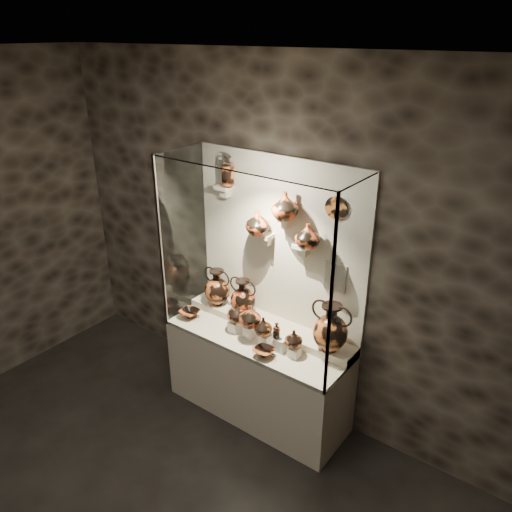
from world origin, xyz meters
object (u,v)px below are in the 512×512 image
Objects in this scene: jug_b at (250,316)px; jug_c at (263,326)px; jug_e at (294,339)px; lekythos_tall at (228,170)px; amphora_left at (217,287)px; ovoid_vase_c at (308,236)px; kylix_left at (190,313)px; kylix_right at (264,351)px; ovoid_vase_a at (258,222)px; lekythos_small at (277,330)px; amphora_right at (330,327)px; jug_a at (237,313)px; amphora_mid at (243,297)px; ovoid_vase_b at (285,206)px.

jug_c is (0.13, 0.01, -0.06)m from jug_b.
jug_e is 1.54m from lekythos_tall.
amphora_left is at bearing 145.54° from jug_b.
jug_e is at bearing -62.34° from ovoid_vase_c.
kylix_left is 0.92m from kylix_right.
jug_b is 0.94× the size of kylix_right.
jug_e is 0.72× the size of ovoid_vase_a.
lekythos_tall is at bearing 179.87° from lekythos_small.
amphora_right reaches higher than jug_a.
jug_b is at bearing 153.68° from kylix_right.
jug_c is 0.30m from jug_e.
ovoid_vase_c is at bearing 11.85° from kylix_left.
amphora_left is 2.17× the size of jug_c.
amphora_right is at bearing 38.65° from jug_c.
amphora_mid reaches higher than kylix_left.
lekythos_small is at bearing -96.39° from ovoid_vase_c.
kylix_left is 1.01× the size of ovoid_vase_b.
kylix_right is (0.11, -0.15, -0.13)m from jug_c.
jug_b is 0.44m from jug_e.
amphora_mid is 0.21m from jug_a.
amphora_right is 1.06m from ovoid_vase_a.
ovoid_vase_b reaches higher than kylix_left.
jug_a reaches higher than jug_e.
jug_c is 0.77× the size of ovoid_vase_a.
kylix_right is at bearing -31.01° from jug_c.
lekythos_tall is at bearing 129.16° from jug_a.
ovoid_vase_a is at bearing 23.80° from kylix_left.
lekythos_tall reaches higher than amphora_left.
ovoid_vase_b is (0.72, 0.03, 0.95)m from amphora_left.
jug_a is 1.09m from ovoid_vase_b.
jug_c is 0.77× the size of kylix_right.
ovoid_vase_b reaches higher than jug_e.
jug_a reaches higher than kylix_left.
ovoid_vase_b is at bearing 102.88° from kylix_right.
amphora_right reaches higher than kylix_right.
kylix_left is at bearing -179.48° from ovoid_vase_b.
amphora_right is 1.95× the size of kylix_right.
amphora_mid is 1.17× the size of lekythos_tall.
jug_b is 0.15m from jug_c.
kylix_left is 1.46m from ovoid_vase_c.
jug_b reaches higher than kylix_right.
amphora_mid is at bearing 4.06° from lekythos_tall.
amphora_mid is 0.93m from amphora_right.
kylix_right is 1.09m from ovoid_vase_a.
amphora_mid is at bearing 165.19° from ovoid_vase_b.
amphora_right is at bearing 3.23° from ovoid_vase_c.
ovoid_vase_a reaches higher than jug_a.
amphora_left reaches higher than jug_a.
ovoid_vase_c reaches higher than kylix_right.
lekythos_tall is at bearing 133.47° from jug_b.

